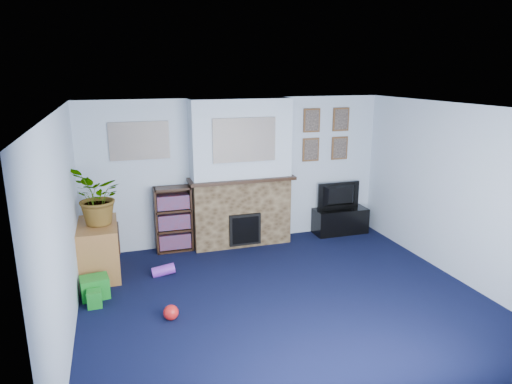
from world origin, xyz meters
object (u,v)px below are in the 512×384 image
object	(u,v)px
sideboard	(99,251)
television	(341,196)
tv_stand	(340,221)
bookshelf	(173,220)

from	to	relation	value
sideboard	television	bearing A→B (deg)	7.41
tv_stand	sideboard	size ratio (longest dim) A/B	0.98
television	sideboard	xyz separation A→B (m)	(-4.06, -0.53, -0.33)
sideboard	bookshelf	bearing A→B (deg)	27.37
tv_stand	bookshelf	bearing A→B (deg)	178.51
television	tv_stand	bearing A→B (deg)	89.09
tv_stand	bookshelf	xyz separation A→B (m)	(-2.93, 0.08, 0.28)
bookshelf	television	bearing A→B (deg)	-1.10
bookshelf	tv_stand	bearing A→B (deg)	-1.49
sideboard	tv_stand	bearing A→B (deg)	7.14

